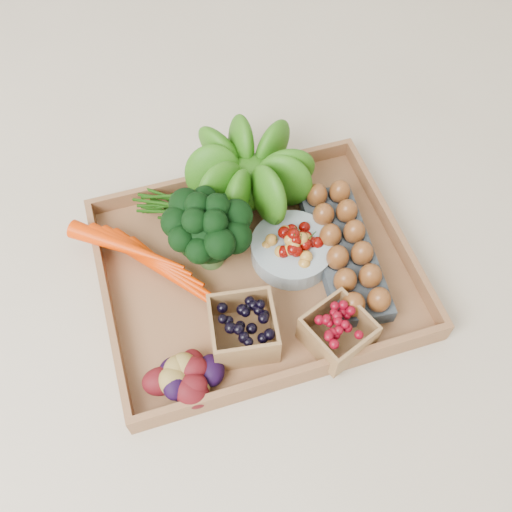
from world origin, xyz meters
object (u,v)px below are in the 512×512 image
object	(u,v)px
cherry_bowl	(292,250)
broccoli	(209,242)
tray	(256,271)
egg_carton	(344,253)

from	to	relation	value
cherry_bowl	broccoli	bearing A→B (deg)	166.46
broccoli	tray	bearing A→B (deg)	-31.25
tray	egg_carton	size ratio (longest dim) A/B	1.92
broccoli	egg_carton	bearing A→B (deg)	-16.40
broccoli	cherry_bowl	xyz separation A→B (m)	(0.14, -0.03, -0.04)
tray	broccoli	xyz separation A→B (m)	(-0.07, 0.04, 0.07)
tray	cherry_bowl	size ratio (longest dim) A/B	3.63
tray	broccoli	world-z (taller)	broccoli
tray	broccoli	bearing A→B (deg)	148.75
cherry_bowl	tray	bearing A→B (deg)	-172.75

